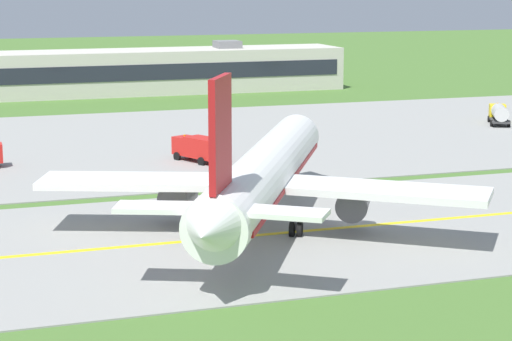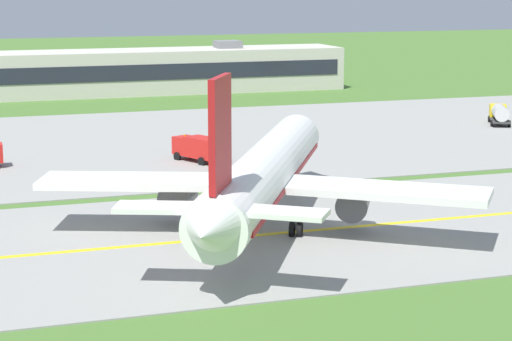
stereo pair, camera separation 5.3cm
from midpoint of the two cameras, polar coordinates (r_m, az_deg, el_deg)
name	(u,v)px [view 1 (the left image)]	position (r m, az deg, el deg)	size (l,w,h in m)	color
ground_plane	(354,228)	(72.13, 5.73, -3.39)	(500.00, 500.00, 0.00)	#47702D
taxiway_strip	(354,227)	(72.12, 5.73, -3.35)	(240.00, 28.00, 0.10)	gray
apron_pad	(284,136)	(113.94, 1.63, 2.06)	(140.00, 52.00, 0.10)	gray
taxiway_centreline	(354,227)	(72.10, 5.73, -3.31)	(220.00, 0.60, 0.01)	yellow
airplane_lead	(264,175)	(70.23, 0.43, -0.27)	(30.19, 36.32, 12.70)	white
service_truck_fuel	(499,113)	(125.95, 14.09, 3.28)	(4.51, 6.28, 2.65)	yellow
service_truck_catering	(198,147)	(97.28, -3.42, 1.36)	(4.41, 6.30, 2.60)	red
terminal_building	(155,71)	(159.04, -5.96, 5.84)	(61.80, 11.46, 8.14)	beige
traffic_cone_near_edge	(189,198)	(80.24, -3.97, -1.65)	(0.44, 0.44, 0.60)	orange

